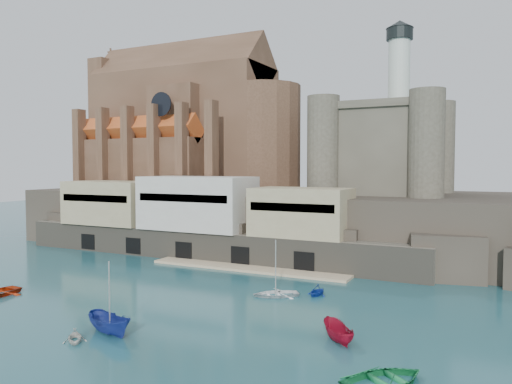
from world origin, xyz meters
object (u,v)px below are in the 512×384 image
at_px(castle_keep, 384,145).
at_px(church, 189,130).
at_px(boat_1, 75,342).
at_px(boat_2, 110,333).

bearing_deg(castle_keep, church, 178.89).
bearing_deg(church, boat_1, -64.62).
relative_size(church, boat_1, 16.91).
bearing_deg(castle_keep, boat_1, -103.72).
relative_size(boat_1, boat_2, 0.49).
distance_m(church, boat_2, 64.09).
bearing_deg(boat_2, boat_1, 175.01).
relative_size(church, boat_2, 8.26).
height_order(church, castle_keep, church).
distance_m(church, castle_keep, 40.39).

